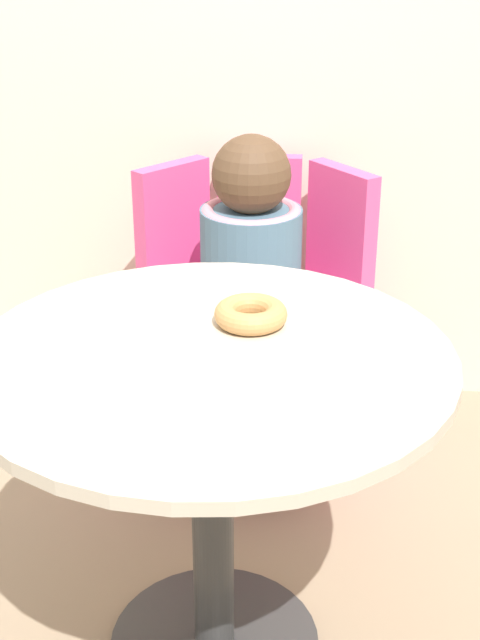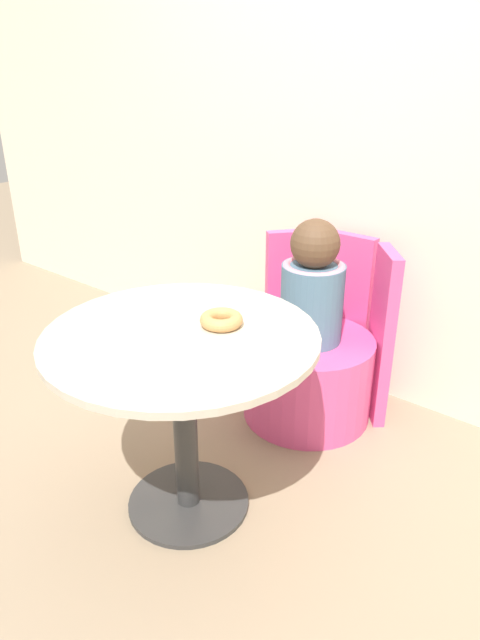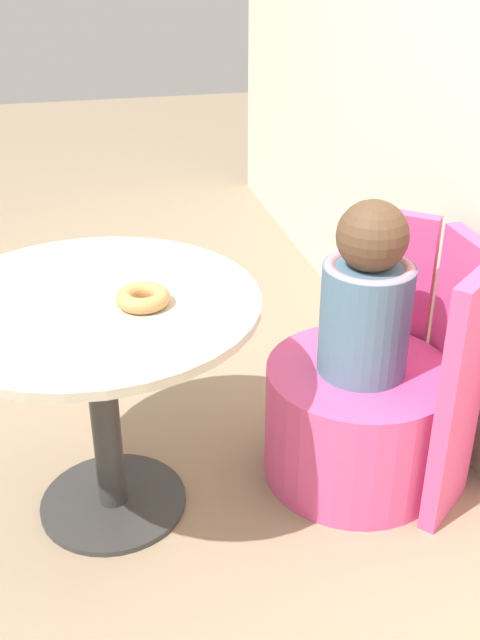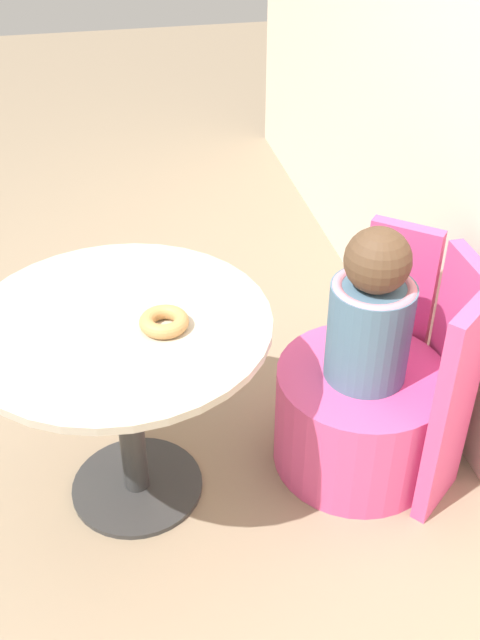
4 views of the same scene
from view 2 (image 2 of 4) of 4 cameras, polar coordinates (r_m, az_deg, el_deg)
name	(u,v)px [view 2 (image 2 of 4)]	position (r m, az deg, el deg)	size (l,w,h in m)	color
ground_plane	(213,505)	(2.19, -2.69, -18.03)	(12.00, 12.00, 0.00)	gray
back_wall	(386,133)	(2.57, 14.40, 17.68)	(6.00, 0.06, 2.40)	beige
round_table	(183,375)	(1.88, -5.75, -5.53)	(0.88, 0.88, 0.70)	#333333
tub_chair	(308,377)	(2.57, 6.77, -5.68)	(0.57, 0.57, 0.38)	#E54C8C
booth_backrest	(337,320)	(2.66, 9.71, 0.04)	(0.67, 0.24, 0.78)	#E54C8C
child_figure	(313,287)	(2.38, 7.28, 3.31)	(0.26, 0.26, 0.53)	slate
donut	(221,320)	(1.84, -1.88, 0.03)	(0.14, 0.14, 0.04)	tan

